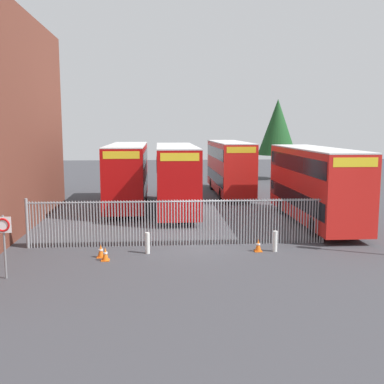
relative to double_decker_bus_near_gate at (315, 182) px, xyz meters
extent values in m
plane|color=#3D3D42|center=(-7.19, 3.51, -2.42)|extent=(100.00, 100.00, 0.00)
cylinder|color=gray|center=(-15.17, -4.49, -1.32)|extent=(0.06, 0.06, 2.20)
cylinder|color=gray|center=(-15.03, -4.49, -1.32)|extent=(0.06, 0.06, 2.20)
cylinder|color=gray|center=(-14.89, -4.49, -1.32)|extent=(0.06, 0.06, 2.20)
cylinder|color=gray|center=(-14.75, -4.49, -1.32)|extent=(0.06, 0.06, 2.20)
cylinder|color=gray|center=(-14.61, -4.49, -1.32)|extent=(0.06, 0.06, 2.20)
cylinder|color=gray|center=(-14.47, -4.49, -1.32)|extent=(0.06, 0.06, 2.20)
cylinder|color=gray|center=(-14.33, -4.49, -1.32)|extent=(0.06, 0.06, 2.20)
cylinder|color=gray|center=(-14.19, -4.49, -1.32)|extent=(0.06, 0.06, 2.20)
cylinder|color=gray|center=(-14.05, -4.49, -1.32)|extent=(0.06, 0.06, 2.20)
cylinder|color=gray|center=(-13.91, -4.49, -1.32)|extent=(0.06, 0.06, 2.20)
cylinder|color=gray|center=(-13.77, -4.49, -1.32)|extent=(0.06, 0.06, 2.20)
cylinder|color=gray|center=(-13.63, -4.49, -1.32)|extent=(0.06, 0.06, 2.20)
cylinder|color=gray|center=(-13.49, -4.49, -1.32)|extent=(0.06, 0.06, 2.20)
cylinder|color=gray|center=(-13.35, -4.49, -1.32)|extent=(0.06, 0.06, 2.20)
cylinder|color=gray|center=(-13.21, -4.49, -1.32)|extent=(0.06, 0.06, 2.20)
cylinder|color=gray|center=(-13.08, -4.49, -1.32)|extent=(0.06, 0.06, 2.20)
cylinder|color=gray|center=(-12.94, -4.49, -1.32)|extent=(0.06, 0.06, 2.20)
cylinder|color=gray|center=(-12.80, -4.49, -1.32)|extent=(0.06, 0.06, 2.20)
cylinder|color=gray|center=(-12.66, -4.49, -1.32)|extent=(0.06, 0.06, 2.20)
cylinder|color=gray|center=(-12.52, -4.49, -1.32)|extent=(0.06, 0.06, 2.20)
cylinder|color=gray|center=(-12.38, -4.49, -1.32)|extent=(0.06, 0.06, 2.20)
cylinder|color=gray|center=(-12.24, -4.49, -1.32)|extent=(0.06, 0.06, 2.20)
cylinder|color=gray|center=(-12.10, -4.49, -1.32)|extent=(0.06, 0.06, 2.20)
cylinder|color=gray|center=(-11.96, -4.49, -1.32)|extent=(0.06, 0.06, 2.20)
cylinder|color=gray|center=(-11.82, -4.49, -1.32)|extent=(0.06, 0.06, 2.20)
cylinder|color=gray|center=(-11.68, -4.49, -1.32)|extent=(0.06, 0.06, 2.20)
cylinder|color=gray|center=(-11.54, -4.49, -1.32)|extent=(0.06, 0.06, 2.20)
cylinder|color=gray|center=(-11.40, -4.49, -1.32)|extent=(0.06, 0.06, 2.20)
cylinder|color=gray|center=(-11.26, -4.49, -1.32)|extent=(0.06, 0.06, 2.20)
cylinder|color=gray|center=(-11.12, -4.49, -1.32)|extent=(0.06, 0.06, 2.20)
cylinder|color=gray|center=(-10.98, -4.49, -1.32)|extent=(0.06, 0.06, 2.20)
cylinder|color=gray|center=(-10.84, -4.49, -1.32)|extent=(0.06, 0.06, 2.20)
cylinder|color=gray|center=(-10.70, -4.49, -1.32)|extent=(0.06, 0.06, 2.20)
cylinder|color=gray|center=(-10.56, -4.49, -1.32)|extent=(0.06, 0.06, 2.20)
cylinder|color=gray|center=(-10.42, -4.49, -1.32)|extent=(0.06, 0.06, 2.20)
cylinder|color=gray|center=(-10.28, -4.49, -1.32)|extent=(0.06, 0.06, 2.20)
cylinder|color=gray|center=(-10.14, -4.49, -1.32)|extent=(0.06, 0.06, 2.20)
cylinder|color=gray|center=(-10.00, -4.49, -1.32)|extent=(0.06, 0.06, 2.20)
cylinder|color=gray|center=(-9.86, -4.49, -1.32)|extent=(0.06, 0.06, 2.20)
cylinder|color=gray|center=(-9.73, -4.49, -1.32)|extent=(0.06, 0.06, 2.20)
cylinder|color=gray|center=(-9.59, -4.49, -1.32)|extent=(0.06, 0.06, 2.20)
cylinder|color=gray|center=(-9.45, -4.49, -1.32)|extent=(0.06, 0.06, 2.20)
cylinder|color=gray|center=(-9.31, -4.49, -1.32)|extent=(0.06, 0.06, 2.20)
cylinder|color=gray|center=(-9.17, -4.49, -1.32)|extent=(0.06, 0.06, 2.20)
cylinder|color=gray|center=(-9.03, -4.49, -1.32)|extent=(0.06, 0.06, 2.20)
cylinder|color=gray|center=(-8.89, -4.49, -1.32)|extent=(0.06, 0.06, 2.20)
cylinder|color=gray|center=(-8.75, -4.49, -1.32)|extent=(0.06, 0.06, 2.20)
cylinder|color=gray|center=(-8.61, -4.49, -1.32)|extent=(0.06, 0.06, 2.20)
cylinder|color=gray|center=(-8.47, -4.49, -1.32)|extent=(0.06, 0.06, 2.20)
cylinder|color=gray|center=(-8.33, -4.49, -1.32)|extent=(0.06, 0.06, 2.20)
cylinder|color=gray|center=(-8.19, -4.49, -1.32)|extent=(0.06, 0.06, 2.20)
cylinder|color=gray|center=(-8.05, -4.49, -1.32)|extent=(0.06, 0.06, 2.20)
cylinder|color=gray|center=(-7.91, -4.49, -1.32)|extent=(0.06, 0.06, 2.20)
cylinder|color=gray|center=(-7.77, -4.49, -1.32)|extent=(0.06, 0.06, 2.20)
cylinder|color=gray|center=(-7.63, -4.49, -1.32)|extent=(0.06, 0.06, 2.20)
cylinder|color=gray|center=(-7.49, -4.49, -1.32)|extent=(0.06, 0.06, 2.20)
cylinder|color=gray|center=(-7.35, -4.49, -1.32)|extent=(0.06, 0.06, 2.20)
cylinder|color=gray|center=(-7.21, -4.49, -1.32)|extent=(0.06, 0.06, 2.20)
cylinder|color=gray|center=(-7.07, -4.49, -1.32)|extent=(0.06, 0.06, 2.20)
cylinder|color=gray|center=(-6.93, -4.49, -1.32)|extent=(0.06, 0.06, 2.20)
cylinder|color=gray|center=(-6.79, -4.49, -1.32)|extent=(0.06, 0.06, 2.20)
cylinder|color=gray|center=(-6.65, -4.49, -1.32)|extent=(0.06, 0.06, 2.20)
cylinder|color=gray|center=(-6.51, -4.49, -1.32)|extent=(0.06, 0.06, 2.20)
cylinder|color=gray|center=(-6.37, -4.49, -1.32)|extent=(0.06, 0.06, 2.20)
cylinder|color=gray|center=(-6.24, -4.49, -1.32)|extent=(0.06, 0.06, 2.20)
cylinder|color=gray|center=(-6.10, -4.49, -1.32)|extent=(0.06, 0.06, 2.20)
cylinder|color=gray|center=(-5.96, -4.49, -1.32)|extent=(0.06, 0.06, 2.20)
cylinder|color=gray|center=(-5.82, -4.49, -1.32)|extent=(0.06, 0.06, 2.20)
cylinder|color=gray|center=(-5.68, -4.49, -1.32)|extent=(0.06, 0.06, 2.20)
cylinder|color=gray|center=(-5.54, -4.49, -1.32)|extent=(0.06, 0.06, 2.20)
cylinder|color=gray|center=(-5.40, -4.49, -1.32)|extent=(0.06, 0.06, 2.20)
cylinder|color=gray|center=(-5.26, -4.49, -1.32)|extent=(0.06, 0.06, 2.20)
cylinder|color=gray|center=(-5.12, -4.49, -1.32)|extent=(0.06, 0.06, 2.20)
cylinder|color=gray|center=(-4.98, -4.49, -1.32)|extent=(0.06, 0.06, 2.20)
cylinder|color=gray|center=(-4.84, -4.49, -1.32)|extent=(0.06, 0.06, 2.20)
cylinder|color=gray|center=(-4.70, -4.49, -1.32)|extent=(0.06, 0.06, 2.20)
cylinder|color=gray|center=(-4.56, -4.49, -1.32)|extent=(0.06, 0.06, 2.20)
cylinder|color=gray|center=(-4.42, -4.49, -1.32)|extent=(0.06, 0.06, 2.20)
cylinder|color=gray|center=(-4.28, -4.49, -1.32)|extent=(0.06, 0.06, 2.20)
cylinder|color=gray|center=(-4.14, -4.49, -1.32)|extent=(0.06, 0.06, 2.20)
cylinder|color=gray|center=(-4.00, -4.49, -1.32)|extent=(0.06, 0.06, 2.20)
cylinder|color=gray|center=(-3.86, -4.49, -1.32)|extent=(0.06, 0.06, 2.20)
cylinder|color=gray|center=(-3.72, -4.49, -1.32)|extent=(0.06, 0.06, 2.20)
cylinder|color=gray|center=(-3.58, -4.49, -1.32)|extent=(0.06, 0.06, 2.20)
cylinder|color=gray|center=(-3.44, -4.49, -1.32)|extent=(0.06, 0.06, 2.20)
cylinder|color=gray|center=(-3.30, -4.49, -1.32)|extent=(0.06, 0.06, 2.20)
cylinder|color=gray|center=(-3.16, -4.49, -1.32)|extent=(0.06, 0.06, 2.20)
cylinder|color=gray|center=(-3.02, -4.49, -1.32)|extent=(0.06, 0.06, 2.20)
cylinder|color=gray|center=(-2.88, -4.49, -1.32)|extent=(0.06, 0.06, 2.20)
cylinder|color=gray|center=(-2.75, -4.49, -1.32)|extent=(0.06, 0.06, 2.20)
cylinder|color=gray|center=(-2.61, -4.49, -1.32)|extent=(0.06, 0.06, 2.20)
cylinder|color=gray|center=(-2.47, -4.49, -1.32)|extent=(0.06, 0.06, 2.20)
cylinder|color=gray|center=(-2.33, -4.49, -1.32)|extent=(0.06, 0.06, 2.20)
cylinder|color=gray|center=(-2.19, -4.49, -1.32)|extent=(0.06, 0.06, 2.20)
cylinder|color=gray|center=(-2.05, -4.49, -1.32)|extent=(0.06, 0.06, 2.20)
cylinder|color=gray|center=(-1.91, -4.49, -1.32)|extent=(0.06, 0.06, 2.20)
cylinder|color=gray|center=(-1.77, -4.49, -1.32)|extent=(0.06, 0.06, 2.20)
cylinder|color=gray|center=(-1.63, -4.49, -1.32)|extent=(0.06, 0.06, 2.20)
cylinder|color=gray|center=(-1.49, -4.49, -1.32)|extent=(0.06, 0.06, 2.20)
cylinder|color=gray|center=(-1.35, -4.49, -1.32)|extent=(0.06, 0.06, 2.20)
cylinder|color=gray|center=(-1.21, -4.49, -1.32)|extent=(0.06, 0.06, 2.20)
cylinder|color=gray|center=(-1.07, -4.49, -1.32)|extent=(0.06, 0.06, 2.20)
cylinder|color=gray|center=(-8.12, -4.49, -0.30)|extent=(14.10, 0.07, 0.07)
cylinder|color=gray|center=(-15.17, -4.49, -1.25)|extent=(0.14, 0.14, 2.35)
cylinder|color=gray|center=(-1.07, -4.49, -1.25)|extent=(0.14, 0.14, 2.35)
cube|color=red|center=(0.00, 0.01, -0.07)|extent=(2.50, 10.80, 4.00)
cube|color=black|center=(0.00, 0.01, -0.87)|extent=(2.54, 10.37, 0.90)
cube|color=black|center=(0.00, 0.01, 1.13)|extent=(2.54, 10.37, 0.90)
cube|color=yellow|center=(0.00, -5.34, 1.58)|extent=(2.12, 0.12, 0.44)
cube|color=silver|center=(0.00, 0.01, 1.96)|extent=(2.50, 10.80, 0.08)
cylinder|color=black|center=(-1.10, -3.34, -1.90)|extent=(0.30, 1.04, 1.04)
cylinder|color=black|center=(1.10, -3.34, -1.90)|extent=(0.30, 1.04, 1.04)
cylinder|color=black|center=(-1.10, 2.98, -1.90)|extent=(0.30, 1.04, 1.04)
cylinder|color=black|center=(1.10, 2.98, -1.90)|extent=(0.30, 1.04, 1.04)
cube|color=#B70C0C|center=(-11.22, 6.45, -0.07)|extent=(2.50, 10.80, 4.00)
cube|color=black|center=(-11.22, 6.45, -0.87)|extent=(2.54, 10.37, 0.90)
cube|color=black|center=(-11.22, 6.45, 1.13)|extent=(2.54, 10.37, 0.90)
cube|color=yellow|center=(-11.22, 1.10, 1.58)|extent=(2.12, 0.12, 0.44)
cube|color=silver|center=(-11.22, 6.45, 1.96)|extent=(2.50, 10.80, 0.08)
cylinder|color=black|center=(-12.32, 3.10, -1.90)|extent=(0.30, 1.04, 1.04)
cylinder|color=black|center=(-10.12, 3.10, -1.90)|extent=(0.30, 1.04, 1.04)
cylinder|color=black|center=(-12.32, 9.42, -1.90)|extent=(0.30, 1.04, 1.04)
cylinder|color=black|center=(-10.12, 9.42, -1.90)|extent=(0.30, 1.04, 1.04)
cube|color=#B70C0C|center=(-7.89, 4.43, -0.07)|extent=(2.50, 10.80, 4.00)
cube|color=black|center=(-7.89, 4.43, -0.87)|extent=(2.54, 10.37, 0.90)
cube|color=black|center=(-7.89, 4.43, 1.13)|extent=(2.54, 10.37, 0.90)
cube|color=yellow|center=(-7.89, -0.92, 1.58)|extent=(2.12, 0.12, 0.44)
cube|color=silver|center=(-7.89, 4.43, 1.96)|extent=(2.50, 10.80, 0.08)
cylinder|color=black|center=(-8.99, 1.09, -1.90)|extent=(0.30, 1.04, 1.04)
cylinder|color=black|center=(-6.79, 1.09, -1.90)|extent=(0.30, 1.04, 1.04)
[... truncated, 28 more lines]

